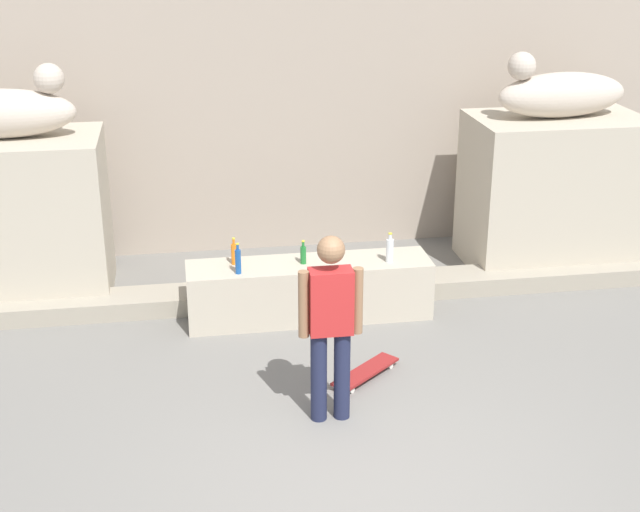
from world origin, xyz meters
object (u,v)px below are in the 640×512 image
at_px(bottle_clear, 390,250).
at_px(bottle_orange, 234,253).
at_px(skater, 331,321).
at_px(statue_reclining_left, 2,111).
at_px(statue_reclining_right, 560,93).
at_px(bottle_green, 303,254).
at_px(bottle_blue, 238,261).
at_px(skateboard, 365,372).

xyz_separation_m(bottle_clear, bottle_orange, (-1.62, 0.20, -0.01)).
bearing_deg(skater, bottle_orange, 107.16).
distance_m(statue_reclining_left, statue_reclining_right, 6.20).
bearing_deg(skater, bottle_green, 88.38).
bearing_deg(bottle_green, skater, -91.85).
height_order(statue_reclining_right, bottle_green, statue_reclining_right).
distance_m(statue_reclining_right, bottle_blue, 4.27).
xyz_separation_m(skateboard, bottle_green, (-0.38, 1.41, 0.66)).
distance_m(bottle_blue, bottle_green, 0.71).
bearing_deg(statue_reclining_left, bottle_blue, -27.07).
xyz_separation_m(skater, bottle_green, (0.07, 2.04, -0.20)).
distance_m(statue_reclining_right, skateboard, 4.26).
relative_size(statue_reclining_left, bottle_blue, 4.92).
bearing_deg(bottle_blue, statue_reclining_right, 17.92).
height_order(statue_reclining_left, skater, statue_reclining_left).
bearing_deg(skateboard, bottle_clear, 27.40).
relative_size(skateboard, bottle_clear, 2.28).
distance_m(skater, bottle_blue, 1.99).
relative_size(statue_reclining_right, bottle_orange, 5.64).
xyz_separation_m(statue_reclining_right, skateboard, (-2.78, -2.50, -2.05)).
relative_size(statue_reclining_left, bottle_clear, 4.98).
bearing_deg(skater, statue_reclining_left, 133.72).
bearing_deg(bottle_clear, skater, -116.59).
bearing_deg(statue_reclining_right, bottle_green, 12.17).
distance_m(skater, bottle_clear, 2.18).
relative_size(bottle_clear, bottle_blue, 0.99).
distance_m(skateboard, bottle_clear, 1.57).
bearing_deg(statue_reclining_left, skateboard, -35.16).
bearing_deg(bottle_orange, skater, -73.08).
distance_m(statue_reclining_right, bottle_green, 3.62).
bearing_deg(skateboard, bottle_blue, 89.95).
distance_m(statue_reclining_left, bottle_orange, 2.87).
bearing_deg(statue_reclining_left, bottle_clear, -15.74).
bearing_deg(statue_reclining_right, statue_reclining_left, -6.78).
height_order(skater, bottle_green, skater).
bearing_deg(statue_reclining_left, skater, -45.47).
bearing_deg(bottle_clear, statue_reclining_left, 163.21).
bearing_deg(statue_reclining_left, bottle_orange, -22.10).
xyz_separation_m(statue_reclining_left, bottle_orange, (2.32, -0.99, -1.37)).
bearing_deg(statue_reclining_right, bottle_blue, 11.17).
relative_size(bottle_green, bottle_orange, 0.87).
relative_size(statue_reclining_right, bottle_blue, 5.05).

